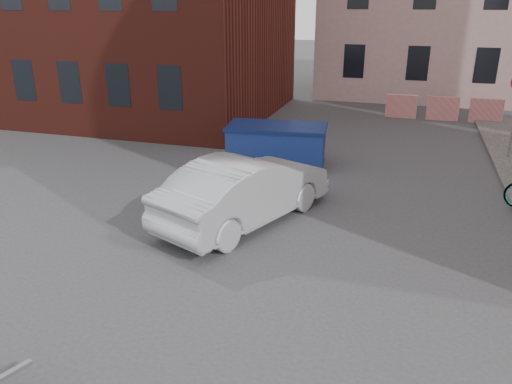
% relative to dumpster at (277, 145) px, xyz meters
% --- Properties ---
extents(ground, '(120.00, 120.00, 0.00)m').
position_rel_dumpster_xyz_m(ground, '(0.92, -6.89, -0.63)').
color(ground, '#38383A').
rests_on(ground, ground).
extents(far_building, '(6.00, 6.00, 8.00)m').
position_rel_dumpster_xyz_m(far_building, '(-19.08, 15.11, 3.37)').
color(far_building, maroon).
rests_on(far_building, ground).
extents(barriers, '(4.70, 0.18, 1.00)m').
position_rel_dumpster_xyz_m(barriers, '(5.12, 8.11, -0.13)').
color(barriers, red).
rests_on(barriers, ground).
extents(dumpster, '(3.14, 1.87, 1.25)m').
position_rel_dumpster_xyz_m(dumpster, '(0.00, 0.00, 0.00)').
color(dumpster, navy).
rests_on(dumpster, ground).
extents(silver_car, '(3.25, 4.90, 1.53)m').
position_rel_dumpster_xyz_m(silver_car, '(0.42, -4.29, 0.13)').
color(silver_car, '#B1B4B9').
rests_on(silver_car, ground).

